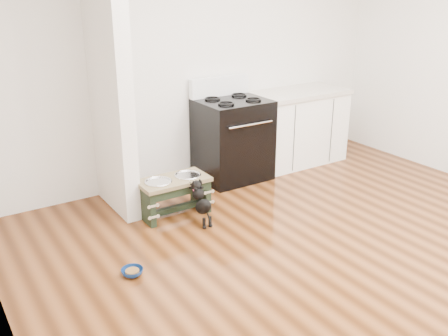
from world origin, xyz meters
TOP-DOWN VIEW (x-y plane):
  - ground at (0.00, 0.00)m, footprint 5.00×5.00m
  - room_shell at (0.00, 0.00)m, footprint 5.00×5.00m
  - partition_wall at (-1.18, 2.10)m, footprint 0.15×0.80m
  - oven_range at (0.25, 2.16)m, footprint 0.76×0.69m
  - cabinet_run at (1.23, 2.18)m, footprint 1.24×0.64m
  - dog_feeder at (-0.78, 1.64)m, footprint 0.68×0.36m
  - puppy at (-0.66, 1.32)m, footprint 0.12×0.35m
  - floor_bowl at (-1.57, 0.85)m, footprint 0.20×0.20m

SIDE VIEW (x-z plane):
  - ground at x=0.00m, z-range 0.00..0.00m
  - floor_bowl at x=-1.57m, z-range 0.00..0.05m
  - puppy at x=-0.66m, z-range 0.02..0.44m
  - dog_feeder at x=-0.78m, z-range 0.07..0.46m
  - cabinet_run at x=1.23m, z-range 0.00..0.91m
  - oven_range at x=0.25m, z-range -0.09..1.05m
  - partition_wall at x=-1.18m, z-range 0.00..2.70m
  - room_shell at x=0.00m, z-range -0.88..4.12m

